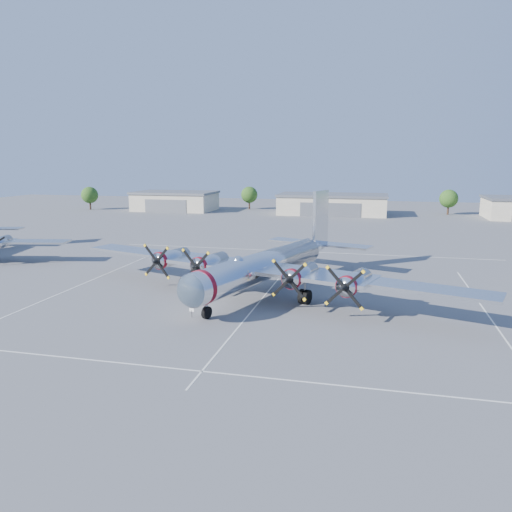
% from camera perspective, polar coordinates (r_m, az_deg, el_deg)
% --- Properties ---
extents(ground, '(260.00, 260.00, 0.00)m').
position_cam_1_polar(ground, '(55.68, 1.41, -4.04)').
color(ground, '#505053').
rests_on(ground, ground).
extents(parking_lines, '(60.00, 50.08, 0.01)m').
position_cam_1_polar(parking_lines, '(54.03, 1.02, -4.51)').
color(parking_lines, silver).
rests_on(parking_lines, ground).
extents(hangar_west, '(22.60, 14.60, 5.40)m').
position_cam_1_polar(hangar_west, '(146.30, -9.21, 6.24)').
color(hangar_west, '#B9B093').
rests_on(hangar_west, ground).
extents(hangar_center, '(28.60, 14.60, 5.40)m').
position_cam_1_polar(hangar_center, '(135.53, 8.73, 5.89)').
color(hangar_center, '#B9B093').
rests_on(hangar_center, ground).
extents(tree_far_west, '(4.80, 4.80, 6.64)m').
position_cam_1_polar(tree_far_west, '(154.12, -18.48, 6.62)').
color(tree_far_west, '#382619').
rests_on(tree_far_west, ground).
extents(tree_west, '(4.80, 4.80, 6.64)m').
position_cam_1_polar(tree_west, '(147.48, -0.77, 7.01)').
color(tree_west, '#382619').
rests_on(tree_west, ground).
extents(tree_east, '(4.80, 4.80, 6.64)m').
position_cam_1_polar(tree_east, '(142.22, 21.16, 6.13)').
color(tree_east, '#382619').
rests_on(tree_east, ground).
extents(main_bomber_b29, '(55.05, 45.47, 10.47)m').
position_cam_1_polar(main_bomber_b29, '(55.37, 1.33, -4.13)').
color(main_bomber_b29, silver).
rests_on(main_bomber_b29, ground).
extents(info_placard, '(0.48, 0.11, 0.92)m').
position_cam_1_polar(info_placard, '(46.85, -7.36, -6.22)').
color(info_placard, black).
rests_on(info_placard, ground).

